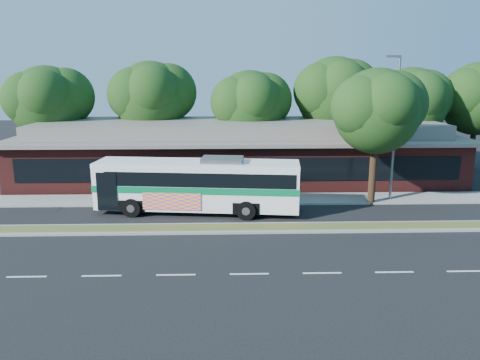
{
  "coord_description": "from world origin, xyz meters",
  "views": [
    {
      "loc": [
        -0.92,
        -22.74,
        8.03
      ],
      "look_at": [
        -0.13,
        3.51,
        2.0
      ],
      "focal_mm": 35.0,
      "sensor_mm": 36.0,
      "label": 1
    }
  ],
  "objects_px": {
    "lamp_post": "(395,124)",
    "sedan": "(90,181)",
    "transit_bus": "(198,182)",
    "sidewalk_tree": "(382,109)"
  },
  "relations": [
    {
      "from": "lamp_post",
      "to": "sidewalk_tree",
      "type": "height_order",
      "value": "lamp_post"
    },
    {
      "from": "transit_bus",
      "to": "sedan",
      "type": "height_order",
      "value": "transit_bus"
    },
    {
      "from": "lamp_post",
      "to": "sedan",
      "type": "height_order",
      "value": "lamp_post"
    },
    {
      "from": "lamp_post",
      "to": "sidewalk_tree",
      "type": "xyz_separation_m",
      "value": [
        -1.04,
        -0.58,
        0.99
      ]
    },
    {
      "from": "lamp_post",
      "to": "sedan",
      "type": "relative_size",
      "value": 2.05
    },
    {
      "from": "sedan",
      "to": "sidewalk_tree",
      "type": "height_order",
      "value": "sidewalk_tree"
    },
    {
      "from": "sidewalk_tree",
      "to": "lamp_post",
      "type": "bearing_deg",
      "value": 29.07
    },
    {
      "from": "lamp_post",
      "to": "sidewalk_tree",
      "type": "relative_size",
      "value": 1.09
    },
    {
      "from": "sedan",
      "to": "lamp_post",
      "type": "bearing_deg",
      "value": -86.91
    },
    {
      "from": "lamp_post",
      "to": "transit_bus",
      "type": "xyz_separation_m",
      "value": [
        -12.11,
        -2.21,
        -3.06
      ]
    }
  ]
}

